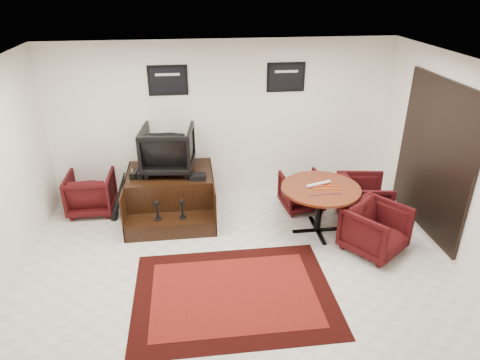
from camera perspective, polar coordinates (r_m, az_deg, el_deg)
name	(u,v)px	position (r m, az deg, el deg)	size (l,w,h in m)	color
ground	(240,274)	(6.05, 0.01, -12.44)	(6.00, 6.00, 0.00)	silver
room_shell	(272,149)	(5.31, 4.22, 4.08)	(6.02, 5.02, 2.81)	white
area_rug	(234,294)	(5.73, -0.84, -14.91)	(2.57, 1.93, 0.01)	black
shine_podium	(171,195)	(7.38, -9.18, -2.03)	(1.44, 1.48, 0.74)	black
shine_chair	(168,147)	(7.17, -9.61, 4.37)	(0.83, 0.78, 0.85)	black
shoes_pair	(138,174)	(7.20, -13.45, 0.85)	(0.25, 0.30, 0.10)	black
polish_kit	(198,177)	(6.95, -5.62, 0.44)	(0.25, 0.17, 0.09)	black
umbrella_black	(119,196)	(7.31, -15.84, -2.07)	(0.33, 0.13, 0.90)	black
umbrella_hooked	(119,194)	(7.42, -15.78, -1.84)	(0.31, 0.12, 0.85)	black
armchair_side	(91,191)	(7.76, -19.29, -1.38)	(0.75, 0.71, 0.78)	black
meeting_table	(320,193)	(6.72, 10.68, -1.66)	(1.21, 1.21, 0.79)	#3F1509
table_chair_back	(302,190)	(7.52, 8.26, -1.32)	(0.68, 0.64, 0.70)	black
table_chair_window	(364,197)	(7.39, 16.15, -2.19)	(0.79, 0.74, 0.81)	black
table_chair_corner	(376,227)	(6.60, 17.64, -6.00)	(0.79, 0.74, 0.81)	black
paper_roll	(319,184)	(6.71, 10.43, -0.52)	(0.05, 0.05, 0.42)	silver
table_clutter	(326,189)	(6.61, 11.44, -1.22)	(0.57, 0.30, 0.01)	#FA460D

